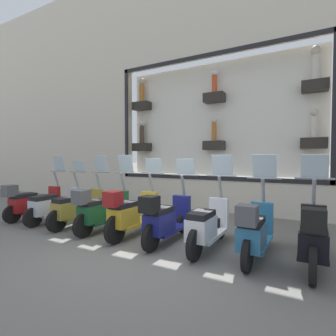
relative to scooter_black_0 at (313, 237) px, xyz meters
The scene contains 11 objects.
ground_plane 2.78m from the scooter_black_0, 93.35° to the left, with size 120.00×120.00×0.00m, color #66635E.
building_facade 5.74m from the scooter_black_0, 38.40° to the left, with size 1.24×36.00×8.17m.
scooter_black_0 is the anchor object (origin of this frame).
scooter_teal_1 0.81m from the scooter_black_0, 90.58° to the left, with size 1.79×0.60×1.68m.
scooter_white_2 1.63m from the scooter_black_0, 87.97° to the left, with size 1.80×0.60×1.68m.
scooter_navy_3 2.44m from the scooter_black_0, 90.19° to the left, with size 1.80×0.60×1.60m.
scooter_yellow_4 3.25m from the scooter_black_0, 89.99° to the left, with size 1.81×0.60×1.60m.
scooter_green_5 4.07m from the scooter_black_0, 90.07° to the left, with size 1.80×0.60×1.69m.
scooter_olive_6 4.88m from the scooter_black_0, 89.34° to the left, with size 1.80×0.61×1.67m.
scooter_silver_7 5.69m from the scooter_black_0, 89.50° to the left, with size 1.79×0.61×1.54m.
scooter_red_8 6.51m from the scooter_black_0, 90.12° to the left, with size 1.79×0.60×1.66m.
Camera 1 is at (-4.09, -2.71, 1.63)m, focal length 28.00 mm.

